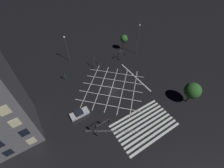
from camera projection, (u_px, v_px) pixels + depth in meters
ground_plane at (112, 87)px, 39.42m from camera, size 200.00×200.00×0.00m
road_markings at (134, 111)px, 34.32m from camera, size 19.65×26.55×0.01m
traffic_light_ne_main at (120, 53)px, 46.18m from camera, size 1.93×0.36×3.25m
traffic_light_sw_main at (104, 125)px, 28.26m from camera, size 2.94×0.36×4.41m
traffic_light_ne_cross at (123, 53)px, 45.50m from camera, size 0.36×2.72×3.76m
traffic_light_median_north at (96, 62)px, 42.32m from camera, size 0.36×3.03×3.91m
traffic_light_nw_cross at (65, 74)px, 39.58m from camera, size 0.36×0.39×3.21m
traffic_light_sw_cross at (97, 129)px, 28.05m from camera, size 0.36×0.39×4.20m
street_lamp_east at (138, 35)px, 45.38m from camera, size 0.48×0.48×10.01m
street_lamp_west at (66, 44)px, 43.15m from camera, size 0.53×0.53×8.42m
street_tree_near at (193, 91)px, 33.34m from camera, size 3.68×3.68×5.84m
street_tree_far at (124, 39)px, 48.83m from camera, size 2.42×2.42×5.41m
waiting_car at (79, 113)px, 33.12m from camera, size 4.19×1.81×1.35m
pedestrian_railing at (112, 131)px, 30.15m from camera, size 9.13×5.77×1.05m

